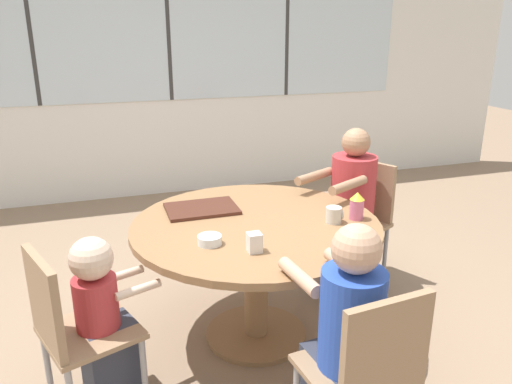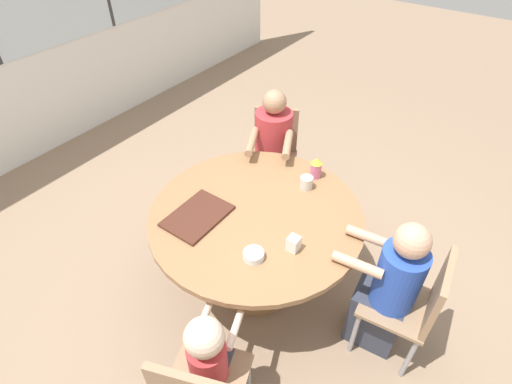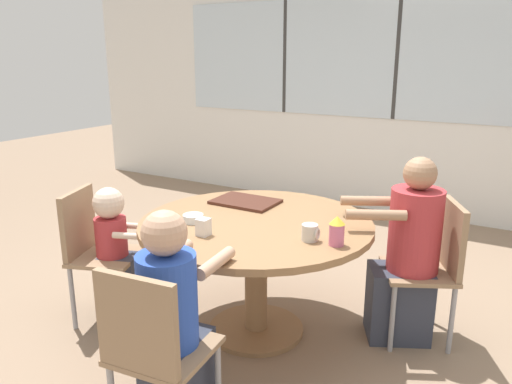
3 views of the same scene
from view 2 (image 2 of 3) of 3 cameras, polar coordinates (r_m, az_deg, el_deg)
name	(u,v)px [view 2 (image 2 of 3)]	position (r m, az deg, el deg)	size (l,w,h in m)	color
ground_plane	(256,282)	(3.15, 0.00, -12.80)	(16.00, 16.00, 0.00)	#8C725B
dining_table	(256,228)	(2.70, 0.00, -5.22)	(1.40, 1.40, 0.74)	olive
chair_for_woman_green_shirt	(415,302)	(2.60, 21.80, -14.36)	(0.44, 0.44, 0.87)	#937556
chair_for_man_blue_shirt	(274,148)	(3.56, 2.65, 6.25)	(0.54, 0.54, 0.87)	#937556
person_woman_green_shirt	(387,293)	(2.61, 18.19, -13.52)	(0.33, 0.51, 1.08)	#333847
person_man_blue_shirt	(272,160)	(3.43, 2.32, 4.62)	(0.63, 0.52, 1.14)	#333847
person_toddler	(211,369)	(2.33, -6.39, -23.79)	(0.41, 0.31, 0.90)	#333847
food_tray_dark	(198,216)	(2.59, -8.36, -3.39)	(0.42, 0.30, 0.02)	#472319
coffee_mug	(307,182)	(2.78, 7.23, 1.37)	(0.09, 0.09, 0.09)	beige
sippy_cup	(316,167)	(2.87, 8.57, 3.50)	(0.08, 0.08, 0.16)	#CC668C
milk_carton_small	(294,244)	(2.36, 5.38, -7.36)	(0.07, 0.07, 0.10)	silver
bowl_white_shallow	(254,255)	(2.32, -0.35, -8.98)	(0.12, 0.12, 0.05)	silver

